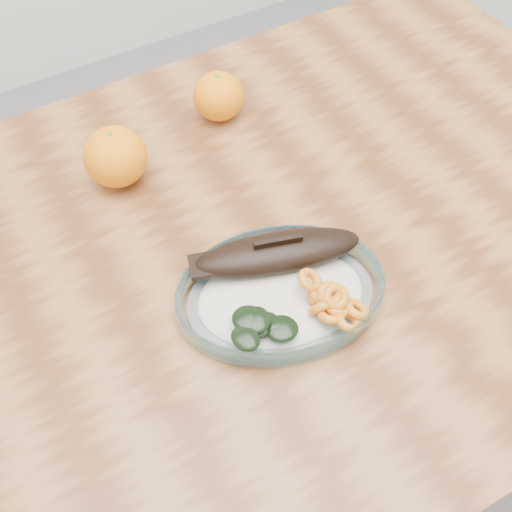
% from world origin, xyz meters
% --- Properties ---
extents(ground, '(3.00, 3.00, 0.00)m').
position_xyz_m(ground, '(0.00, 0.00, 0.00)').
color(ground, slate).
rests_on(ground, ground).
extents(dining_table, '(1.20, 0.80, 0.75)m').
position_xyz_m(dining_table, '(0.00, 0.00, 0.65)').
color(dining_table, '#5C3115').
rests_on(dining_table, ground).
extents(plated_meal, '(0.57, 0.57, 0.07)m').
position_xyz_m(plated_meal, '(-0.03, -0.09, 0.77)').
color(plated_meal, white).
rests_on(plated_meal, dining_table).
extents(orange_left, '(0.09, 0.09, 0.09)m').
position_xyz_m(orange_left, '(-0.13, 0.20, 0.79)').
color(orange_left, '#FF6D05').
rests_on(orange_left, dining_table).
extents(orange_right, '(0.08, 0.08, 0.08)m').
position_xyz_m(orange_right, '(0.06, 0.24, 0.79)').
color(orange_right, '#FF6D05').
rests_on(orange_right, dining_table).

